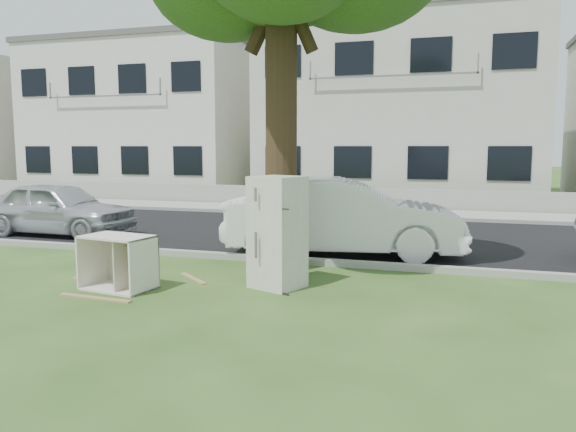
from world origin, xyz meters
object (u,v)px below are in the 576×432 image
(fridge, at_px, (277,232))
(car_center, at_px, (344,217))
(cabinet, at_px, (118,262))
(car_left, at_px, (58,208))

(fridge, relative_size, car_center, 0.37)
(cabinet, distance_m, car_left, 6.15)
(fridge, height_order, car_left, fridge)
(fridge, bearing_deg, car_left, 175.16)
(car_left, bearing_deg, cabinet, -131.26)
(cabinet, bearing_deg, fridge, 29.06)
(car_center, distance_m, car_left, 7.29)
(fridge, xyz_separation_m, cabinet, (-2.30, -0.84, -0.45))
(fridge, distance_m, car_center, 2.87)
(fridge, relative_size, car_left, 0.44)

